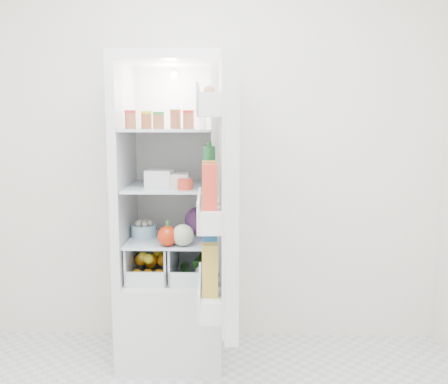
{
  "coord_description": "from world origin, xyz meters",
  "views": [
    {
      "loc": [
        0.17,
        -1.7,
        1.44
      ],
      "look_at": [
        0.12,
        0.95,
        1.05
      ],
      "focal_mm": 40.0,
      "sensor_mm": 36.0,
      "label": 1
    }
  ],
  "objects_px": {
    "refrigerator": "(173,248)",
    "red_cabbage": "(198,220)",
    "mushroom_bowl": "(144,231)",
    "fridge_door": "(223,194)"
  },
  "relations": [
    {
      "from": "refrigerator",
      "to": "red_cabbage",
      "type": "distance_m",
      "value": 0.23
    },
    {
      "from": "mushroom_bowl",
      "to": "fridge_door",
      "type": "height_order",
      "value": "fridge_door"
    },
    {
      "from": "red_cabbage",
      "to": "mushroom_bowl",
      "type": "height_order",
      "value": "red_cabbage"
    },
    {
      "from": "fridge_door",
      "to": "refrigerator",
      "type": "bearing_deg",
      "value": 23.33
    },
    {
      "from": "refrigerator",
      "to": "red_cabbage",
      "type": "height_order",
      "value": "refrigerator"
    },
    {
      "from": "mushroom_bowl",
      "to": "red_cabbage",
      "type": "bearing_deg",
      "value": 12.97
    },
    {
      "from": "refrigerator",
      "to": "fridge_door",
      "type": "xyz_separation_m",
      "value": [
        0.32,
        -0.64,
        0.43
      ]
    },
    {
      "from": "refrigerator",
      "to": "fridge_door",
      "type": "relative_size",
      "value": 1.38
    },
    {
      "from": "mushroom_bowl",
      "to": "fridge_door",
      "type": "xyz_separation_m",
      "value": [
        0.48,
        -0.58,
        0.31
      ]
    },
    {
      "from": "fridge_door",
      "to": "red_cabbage",
      "type": "bearing_deg",
      "value": 10.76
    }
  ]
}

